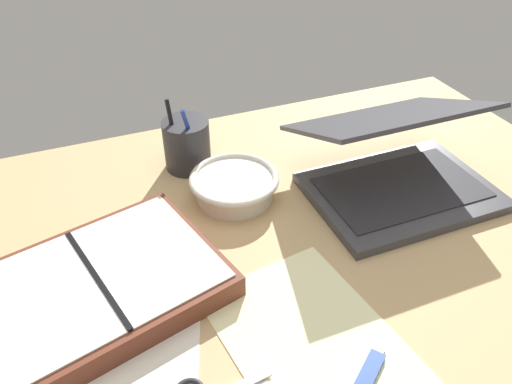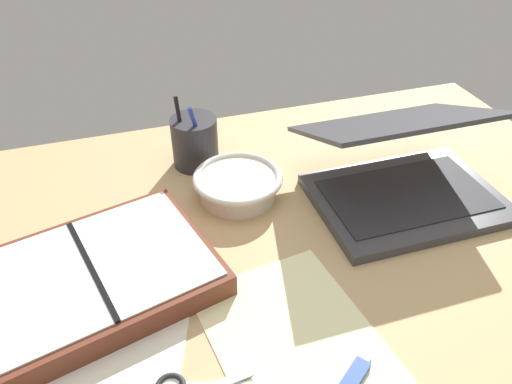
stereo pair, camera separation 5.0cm
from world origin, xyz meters
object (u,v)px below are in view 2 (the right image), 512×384
at_px(bowl, 238,184).
at_px(pen_cup, 195,142).
at_px(planner, 94,278).
at_px(laptop, 403,172).

xyz_separation_m(bowl, pen_cup, (-0.05, 0.13, 0.02)).
bearing_deg(planner, bowl, 15.44).
height_order(laptop, planner, laptop).
bearing_deg(pen_cup, planner, -127.07).
xyz_separation_m(bowl, planner, (-0.26, -0.15, -0.01)).
xyz_separation_m(laptop, bowl, (-0.28, 0.09, -0.02)).
xyz_separation_m(laptop, planner, (-0.54, -0.07, -0.03)).
height_order(bowl, planner, bowl).
bearing_deg(laptop, planner, -173.18).
distance_m(bowl, pen_cup, 0.14).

